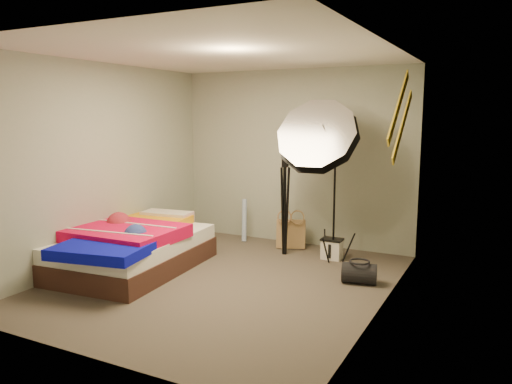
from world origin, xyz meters
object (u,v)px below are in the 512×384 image
Objects in this scene: tote_bag at (291,234)px; camera_tripod at (285,200)px; wrapping_roll at (244,220)px; bed at (131,247)px; duffel_bag at (359,273)px; photo_umbrella at (319,139)px; camera_case at (332,250)px.

tote_bag is 0.64m from camera_tripod.
wrapping_roll reaches higher than bed.
wrapping_roll reaches higher than tote_bag.
bed is (-2.61, -0.76, 0.17)m from duffel_bag.
wrapping_roll is 1.66× the size of duffel_bag.
bed is at bearing -146.48° from tote_bag.
photo_umbrella is 0.97m from camera_tripod.
photo_umbrella is at bearing -126.71° from camera_case.
wrapping_roll is at bearing 167.65° from camera_case.
wrapping_roll is at bearing 159.11° from photo_umbrella.
duffel_bag is at bearing -29.68° from camera_tripod.
tote_bag reaches higher than camera_case.
wrapping_roll is at bearing 154.54° from camera_tripod.
camera_tripod is at bearing -101.51° from tote_bag.
duffel_bag is (0.58, -0.77, -0.01)m from camera_case.
camera_case is at bearing 6.55° from camera_tripod.
duffel_bag is at bearing -28.01° from wrapping_roll.
duffel_bag is 1.72m from photo_umbrella.
wrapping_roll is 1.90m from photo_umbrella.
camera_case is at bearing 37.05° from bed.
tote_bag is at bearing -4.08° from wrapping_roll.
photo_umbrella reaches higher than tote_bag.
camera_case is 0.90m from camera_tripod.
wrapping_roll is 1.01m from camera_tripod.
camera_tripod reaches higher than wrapping_roll.
tote_bag is 1.64m from duffel_bag.
photo_umbrella is at bearing 35.42° from bed.
bed is (-0.56, -1.85, -0.03)m from wrapping_roll.
duffel_bag is (2.05, -1.09, -0.20)m from wrapping_roll.
bed is at bearing -144.58° from photo_umbrella.
photo_umbrella reaches higher than camera_tripod.
wrapping_roll is 1.94m from bed.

